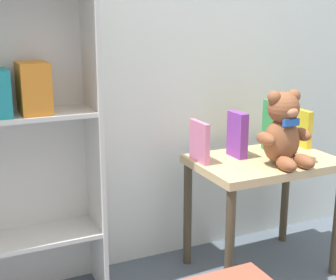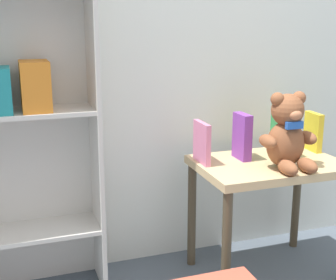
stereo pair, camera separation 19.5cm
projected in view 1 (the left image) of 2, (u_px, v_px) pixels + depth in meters
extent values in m
cube|color=silver|center=(211.00, 1.00, 2.23)|extent=(4.80, 0.06, 2.50)
cube|color=beige|center=(93.00, 110.00, 1.92)|extent=(0.02, 0.25, 1.61)
cube|color=beige|center=(12.00, 111.00, 1.90)|extent=(0.63, 0.02, 1.61)
cube|color=beige|center=(26.00, 239.00, 1.93)|extent=(0.59, 0.23, 0.02)
cube|color=beige|center=(16.00, 116.00, 1.80)|extent=(0.59, 0.23, 0.02)
cube|color=orange|center=(34.00, 88.00, 1.79)|extent=(0.11, 0.17, 0.20)
cube|color=tan|center=(264.00, 162.00, 2.13)|extent=(0.64, 0.44, 0.04)
cylinder|color=#453A29|center=(230.00, 248.00, 1.92)|extent=(0.04, 0.04, 0.52)
cylinder|color=#453A29|center=(188.00, 214.00, 2.25)|extent=(0.04, 0.04, 0.52)
cylinder|color=#453A29|center=(285.00, 195.00, 2.49)|extent=(0.04, 0.04, 0.52)
ellipsoid|color=brown|center=(281.00, 141.00, 2.03)|extent=(0.17, 0.13, 0.20)
sphere|color=brown|center=(283.00, 108.00, 2.00)|extent=(0.14, 0.14, 0.14)
sphere|color=brown|center=(274.00, 97.00, 1.96)|extent=(0.06, 0.06, 0.06)
sphere|color=brown|center=(294.00, 96.00, 2.01)|extent=(0.06, 0.06, 0.06)
ellipsoid|color=#B56E48|center=(292.00, 112.00, 1.95)|extent=(0.06, 0.04, 0.04)
ellipsoid|color=brown|center=(266.00, 139.00, 1.97)|extent=(0.06, 0.11, 0.06)
ellipsoid|color=brown|center=(302.00, 134.00, 2.05)|extent=(0.06, 0.11, 0.06)
ellipsoid|color=brown|center=(286.00, 164.00, 1.95)|extent=(0.06, 0.12, 0.06)
ellipsoid|color=brown|center=(304.00, 161.00, 1.98)|extent=(0.06, 0.12, 0.06)
cube|color=#2356B2|center=(291.00, 122.00, 1.96)|extent=(0.08, 0.02, 0.03)
cube|color=#D17093|center=(199.00, 142.00, 2.06)|extent=(0.02, 0.15, 0.18)
cube|color=purple|center=(237.00, 135.00, 2.13)|extent=(0.04, 0.12, 0.21)
cube|color=#33934C|center=(273.00, 127.00, 2.20)|extent=(0.03, 0.15, 0.24)
cube|color=gold|center=(302.00, 128.00, 2.31)|extent=(0.03, 0.12, 0.18)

